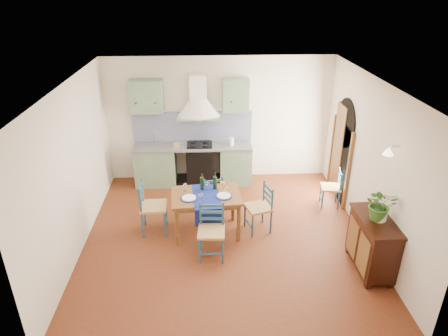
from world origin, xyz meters
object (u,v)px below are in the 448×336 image
(dining_table, at_px, (206,199))
(sideboard, at_px, (372,242))
(potted_plant, at_px, (381,205))
(chair_near, at_px, (211,231))

(dining_table, relative_size, sideboard, 1.22)
(dining_table, relative_size, potted_plant, 2.49)
(dining_table, xyz_separation_m, potted_plant, (2.61, -1.16, 0.50))
(chair_near, xyz_separation_m, potted_plant, (2.54, -0.47, 0.71))
(dining_table, xyz_separation_m, chair_near, (0.07, -0.69, -0.20))
(dining_table, distance_m, chair_near, 0.72)
(dining_table, height_order, potted_plant, potted_plant)
(chair_near, distance_m, sideboard, 2.56)
(sideboard, distance_m, potted_plant, 0.68)
(sideboard, xyz_separation_m, potted_plant, (0.02, 0.01, 0.68))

